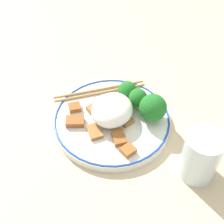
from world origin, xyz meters
name	(u,v)px	position (x,y,z in m)	size (l,w,h in m)	color
ground_plane	(112,124)	(0.00, 0.00, 0.00)	(3.00, 3.00, 0.00)	#C6B28E
plate	(112,120)	(0.00, 0.00, 0.01)	(0.25, 0.25, 0.02)	white
rice_mound	(109,111)	(0.00, 0.00, 0.04)	(0.09, 0.09, 0.05)	white
broccoli_back_left	(153,108)	(0.04, -0.07, 0.05)	(0.06, 0.06, 0.06)	#7FB756
broccoli_back_center	(138,98)	(0.06, -0.03, 0.05)	(0.04, 0.04, 0.05)	#7FB756
broccoli_back_right	(127,91)	(0.07, 0.00, 0.05)	(0.04, 0.04, 0.05)	#7FB756
meat_near_front	(119,138)	(-0.04, -0.04, 0.02)	(0.04, 0.04, 0.01)	brown
meat_near_left	(126,120)	(0.01, -0.03, 0.02)	(0.03, 0.03, 0.01)	#9E6633
meat_near_right	(75,121)	(-0.05, 0.06, 0.02)	(0.04, 0.05, 0.01)	brown
meat_near_back	(95,107)	(0.00, 0.05, 0.02)	(0.03, 0.03, 0.01)	#9E6633
meat_on_rice_edge	(75,107)	(-0.02, 0.09, 0.02)	(0.04, 0.04, 0.01)	brown
meat_mid_left	(95,132)	(-0.05, 0.01, 0.02)	(0.04, 0.05, 0.01)	#9E6633
meat_mid_right	(128,150)	(-0.06, -0.07, 0.02)	(0.03, 0.03, 0.01)	#995B28
chopsticks	(100,91)	(0.06, 0.07, 0.02)	(0.17, 0.16, 0.01)	#AD8451
drinking_glass	(201,157)	(-0.02, -0.20, 0.05)	(0.07, 0.07, 0.10)	silver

